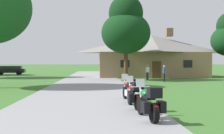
{
  "coord_description": "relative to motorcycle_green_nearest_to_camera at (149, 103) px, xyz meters",
  "views": [
    {
      "loc": [
        0.62,
        -1.93,
        1.96
      ],
      "look_at": [
        1.98,
        22.09,
        1.56
      ],
      "focal_mm": 44.83,
      "sensor_mm": 36.0,
      "label": 1
    }
  ],
  "objects": [
    {
      "name": "parked_black_suv_far_left",
      "position": [
        -15.41,
        36.19,
        0.17
      ],
      "size": [
        4.76,
        2.28,
        1.4
      ],
      "rotation": [
        0.0,
        0.0,
        1.67
      ],
      "color": "black",
      "rests_on": "ground"
    },
    {
      "name": "stone_lodge",
      "position": [
        5.68,
        28.45,
        2.33
      ],
      "size": [
        14.79,
        7.67,
        6.6
      ],
      "color": "#896B4C",
      "rests_on": "ground"
    },
    {
      "name": "motorcycle_red_second_in_row",
      "position": [
        -0.14,
        2.38,
        0.0
      ],
      "size": [
        0.83,
        2.08,
        1.3
      ],
      "rotation": [
        0.0,
        0.0,
        0.09
      ],
      "color": "black",
      "rests_on": "asphalt_driveway"
    },
    {
      "name": "motorcycle_green_nearest_to_camera",
      "position": [
        0.0,
        0.0,
        0.0
      ],
      "size": [
        0.89,
        2.08,
        1.3
      ],
      "rotation": [
        0.0,
        0.0,
        0.13
      ],
      "color": "black",
      "rests_on": "asphalt_driveway"
    },
    {
      "name": "bystander_blue_shirt_beside_signpost",
      "position": [
        5.1,
        18.67,
        0.34
      ],
      "size": [
        0.35,
        0.5,
        1.69
      ],
      "rotation": [
        0.0,
        0.0,
        4.26
      ],
      "color": "black",
      "rests_on": "ground"
    },
    {
      "name": "bystander_white_shirt_near_lodge",
      "position": [
        3.97,
        21.79,
        0.34
      ],
      "size": [
        0.43,
        0.4,
        1.69
      ],
      "rotation": [
        0.0,
        0.0,
        3.87
      ],
      "color": "navy",
      "rests_on": "ground"
    },
    {
      "name": "asphalt_driveway",
      "position": [
        -2.36,
        10.84,
        -0.58
      ],
      "size": [
        6.4,
        80.0,
        0.06
      ],
      "primitive_type": "cube",
      "color": "gray",
      "rests_on": "ground"
    },
    {
      "name": "motorcycle_red_farthest_in_row",
      "position": [
        -0.13,
        4.58,
        0.01
      ],
      "size": [
        0.73,
        2.08,
        1.3
      ],
      "rotation": [
        0.0,
        0.0,
        0.12
      ],
      "color": "black",
      "rests_on": "asphalt_driveway"
    },
    {
      "name": "ground_plane",
      "position": [
        -2.36,
        12.84,
        -0.61
      ],
      "size": [
        500.0,
        500.0,
        0.0
      ],
      "primitive_type": "plane",
      "color": "#386628"
    },
    {
      "name": "tree_by_lodge_front",
      "position": [
        1.49,
        21.25,
        5.18
      ],
      "size": [
        5.35,
        5.35,
        9.31
      ],
      "color": "#422D19",
      "rests_on": "ground"
    }
  ]
}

